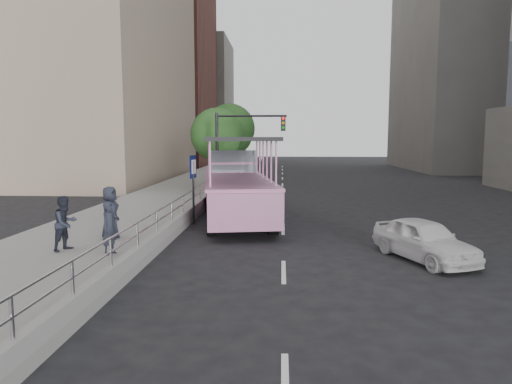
{
  "coord_description": "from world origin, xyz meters",
  "views": [
    {
      "loc": [
        0.93,
        -14.37,
        3.69
      ],
      "look_at": [
        0.03,
        1.49,
        1.82
      ],
      "focal_mm": 32.0,
      "sensor_mm": 36.0,
      "label": 1
    }
  ],
  "objects": [
    {
      "name": "midrise_stone_a",
      "position": [
        26.0,
        42.0,
        16.0
      ],
      "size": [
        20.0,
        20.0,
        32.0
      ],
      "primitive_type": "cube",
      "color": "slate",
      "rests_on": "ground"
    },
    {
      "name": "ground",
      "position": [
        0.0,
        0.0,
        0.0
      ],
      "size": [
        160.0,
        160.0,
        0.0
      ],
      "primitive_type": "plane",
      "color": "black"
    },
    {
      "name": "street_tree_near",
      "position": [
        -3.3,
        15.93,
        3.82
      ],
      "size": [
        3.52,
        3.52,
        5.72
      ],
      "color": "#39261A",
      "rests_on": "ground"
    },
    {
      "name": "car",
      "position": [
        5.26,
        -0.53,
        0.64
      ],
      "size": [
        2.8,
        4.03,
        1.27
      ],
      "primitive_type": "imported",
      "rotation": [
        0.0,
        0.0,
        0.38
      ],
      "color": "white",
      "rests_on": "ground"
    },
    {
      "name": "midrise_stone_b",
      "position": [
        -16.0,
        64.0,
        10.0
      ],
      "size": [
        16.0,
        14.0,
        20.0
      ],
      "primitive_type": "cube",
      "color": "slate",
      "rests_on": "ground"
    },
    {
      "name": "sidewalk",
      "position": [
        -5.75,
        10.0,
        0.15
      ],
      "size": [
        5.5,
        80.0,
        0.3
      ],
      "primitive_type": "cube",
      "color": "gray",
      "rests_on": "ground"
    },
    {
      "name": "guardrail",
      "position": [
        -3.12,
        2.0,
        1.14
      ],
      "size": [
        0.07,
        22.0,
        0.71
      ],
      "color": "silver",
      "rests_on": "kerb_wall"
    },
    {
      "name": "kerb_wall",
      "position": [
        -3.12,
        2.0,
        0.48
      ],
      "size": [
        0.24,
        30.0,
        0.36
      ],
      "primitive_type": "cube",
      "color": "#979792",
      "rests_on": "sidewalk"
    },
    {
      "name": "pedestrian_near",
      "position": [
        -4.1,
        -1.5,
        1.08
      ],
      "size": [
        0.55,
        0.66,
        1.56
      ],
      "primitive_type": "imported",
      "rotation": [
        0.0,
        0.0,
        1.22
      ],
      "color": "#212430",
      "rests_on": "sidewalk"
    },
    {
      "name": "midrise_brick",
      "position": [
        -18.0,
        48.0,
        13.0
      ],
      "size": [
        18.0,
        16.0,
        26.0
      ],
      "primitive_type": "cube",
      "color": "brown",
      "rests_on": "ground"
    },
    {
      "name": "parking_sign",
      "position": [
        -2.84,
        4.83,
        1.85
      ],
      "size": [
        0.16,
        0.66,
        2.98
      ],
      "color": "black",
      "rests_on": "ground"
    },
    {
      "name": "duck_boat",
      "position": [
        -1.27,
        7.06,
        1.39
      ],
      "size": [
        4.5,
        11.56,
        3.74
      ],
      "color": "black",
      "rests_on": "ground"
    },
    {
      "name": "street_tree_far",
      "position": [
        -3.1,
        21.93,
        4.31
      ],
      "size": [
        3.97,
        3.97,
        6.45
      ],
      "color": "#39261A",
      "rests_on": "ground"
    },
    {
      "name": "pedestrian_far",
      "position": [
        -4.87,
        0.55,
        1.19
      ],
      "size": [
        0.6,
        0.9,
        1.79
      ],
      "primitive_type": "imported",
      "rotation": [
        0.0,
        0.0,
        1.53
      ],
      "color": "#212430",
      "rests_on": "sidewalk"
    },
    {
      "name": "traffic_signal",
      "position": [
        -1.7,
        12.5,
        3.5
      ],
      "size": [
        4.2,
        0.32,
        5.2
      ],
      "color": "black",
      "rests_on": "ground"
    },
    {
      "name": "pedestrian_mid",
      "position": [
        -5.62,
        -1.1,
        1.13
      ],
      "size": [
        0.89,
        0.99,
        1.67
      ],
      "primitive_type": "imported",
      "rotation": [
        0.0,
        0.0,
        1.18
      ],
      "color": "#212430",
      "rests_on": "sidewalk"
    }
  ]
}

